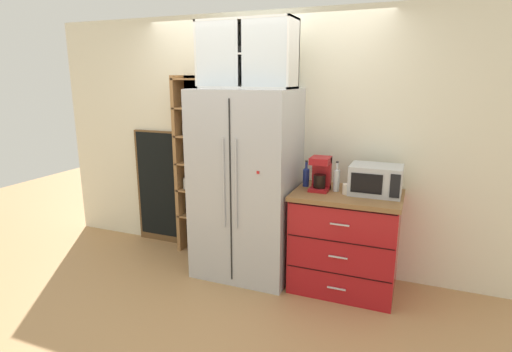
{
  "coord_description": "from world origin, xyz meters",
  "views": [
    {
      "loc": [
        1.52,
        -3.5,
        1.92
      ],
      "look_at": [
        0.1,
        -0.01,
        1.0
      ],
      "focal_mm": 28.43,
      "sensor_mm": 36.0,
      "label": 1
    }
  ],
  "objects_px": {
    "bottle_cobalt": "(306,175)",
    "chalkboard_menu": "(159,187)",
    "coffee_maker": "(321,173)",
    "refrigerator": "(246,184)",
    "mug_cream": "(347,189)",
    "bottle_clear": "(337,178)",
    "microwave": "(376,180)"
  },
  "relations": [
    {
      "from": "microwave",
      "to": "coffee_maker",
      "type": "height_order",
      "value": "coffee_maker"
    },
    {
      "from": "refrigerator",
      "to": "mug_cream",
      "type": "distance_m",
      "value": 0.97
    },
    {
      "from": "refrigerator",
      "to": "mug_cream",
      "type": "height_order",
      "value": "refrigerator"
    },
    {
      "from": "coffee_maker",
      "to": "mug_cream",
      "type": "distance_m",
      "value": 0.28
    },
    {
      "from": "coffee_maker",
      "to": "bottle_cobalt",
      "type": "relative_size",
      "value": 1.25
    },
    {
      "from": "microwave",
      "to": "refrigerator",
      "type": "bearing_deg",
      "value": -176.0
    },
    {
      "from": "microwave",
      "to": "chalkboard_menu",
      "type": "height_order",
      "value": "chalkboard_menu"
    },
    {
      "from": "microwave",
      "to": "coffee_maker",
      "type": "xyz_separation_m",
      "value": [
        -0.48,
        -0.04,
        0.03
      ]
    },
    {
      "from": "microwave",
      "to": "coffee_maker",
      "type": "distance_m",
      "value": 0.48
    },
    {
      "from": "bottle_cobalt",
      "to": "chalkboard_menu",
      "type": "height_order",
      "value": "chalkboard_menu"
    },
    {
      "from": "refrigerator",
      "to": "chalkboard_menu",
      "type": "bearing_deg",
      "value": 165.2
    },
    {
      "from": "coffee_maker",
      "to": "bottle_cobalt",
      "type": "xyz_separation_m",
      "value": [
        -0.16,
        0.08,
        -0.05
      ]
    },
    {
      "from": "mug_cream",
      "to": "bottle_clear",
      "type": "distance_m",
      "value": 0.15
    },
    {
      "from": "refrigerator",
      "to": "bottle_cobalt",
      "type": "height_order",
      "value": "refrigerator"
    },
    {
      "from": "refrigerator",
      "to": "microwave",
      "type": "distance_m",
      "value": 1.21
    },
    {
      "from": "refrigerator",
      "to": "coffee_maker",
      "type": "bearing_deg",
      "value": 3.33
    },
    {
      "from": "bottle_cobalt",
      "to": "mug_cream",
      "type": "bearing_deg",
      "value": -17.59
    },
    {
      "from": "chalkboard_menu",
      "to": "refrigerator",
      "type": "bearing_deg",
      "value": -14.8
    },
    {
      "from": "mug_cream",
      "to": "chalkboard_menu",
      "type": "height_order",
      "value": "chalkboard_menu"
    },
    {
      "from": "coffee_maker",
      "to": "mug_cream",
      "type": "relative_size",
      "value": 2.68
    },
    {
      "from": "microwave",
      "to": "chalkboard_menu",
      "type": "distance_m",
      "value": 2.51
    },
    {
      "from": "bottle_clear",
      "to": "coffee_maker",
      "type": "bearing_deg",
      "value": -174.72
    },
    {
      "from": "refrigerator",
      "to": "microwave",
      "type": "relative_size",
      "value": 4.14
    },
    {
      "from": "coffee_maker",
      "to": "chalkboard_menu",
      "type": "bearing_deg",
      "value": 171.61
    },
    {
      "from": "refrigerator",
      "to": "chalkboard_menu",
      "type": "xyz_separation_m",
      "value": [
        -1.26,
        0.33,
        -0.24
      ]
    },
    {
      "from": "coffee_maker",
      "to": "mug_cream",
      "type": "bearing_deg",
      "value": -11.97
    },
    {
      "from": "microwave",
      "to": "bottle_clear",
      "type": "distance_m",
      "value": 0.34
    },
    {
      "from": "mug_cream",
      "to": "chalkboard_menu",
      "type": "relative_size",
      "value": 0.09
    },
    {
      "from": "chalkboard_menu",
      "to": "coffee_maker",
      "type": "bearing_deg",
      "value": -8.39
    },
    {
      "from": "microwave",
      "to": "bottle_cobalt",
      "type": "relative_size",
      "value": 1.78
    },
    {
      "from": "refrigerator",
      "to": "microwave",
      "type": "height_order",
      "value": "refrigerator"
    },
    {
      "from": "microwave",
      "to": "coffee_maker",
      "type": "relative_size",
      "value": 1.42
    }
  ]
}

